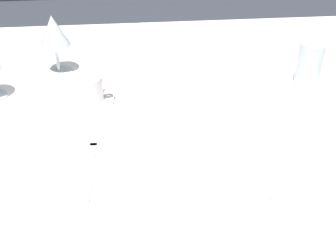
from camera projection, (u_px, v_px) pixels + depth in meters
dining_table at (179, 140)px, 1.08m from camera, size 1.80×1.11×0.74m
dinner_plate at (174, 166)px, 0.86m from camera, size 0.25×0.25×0.02m
fork_outer at (91, 164)px, 0.88m from camera, size 0.03×0.21×0.00m
spoon_soup at (247, 151)px, 0.91m from camera, size 0.03×0.23×0.01m
saucer_left at (87, 101)px, 1.07m from camera, size 0.13×0.13×0.01m
coffee_cup_left at (86, 88)px, 1.05m from camera, size 0.10×0.08×0.06m
wine_glass_left at (54, 33)px, 1.13m from camera, size 0.08×0.08×0.16m
drink_tumbler at (309, 66)px, 1.12m from camera, size 0.06×0.06×0.11m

